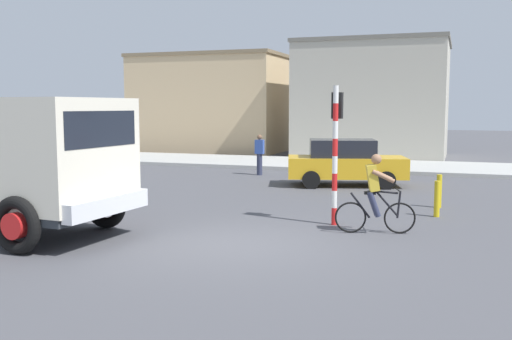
{
  "coord_description": "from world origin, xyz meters",
  "views": [
    {
      "loc": [
        4.04,
        -10.64,
        2.73
      ],
      "look_at": [
        -0.59,
        2.5,
        1.2
      ],
      "focal_mm": 40.72,
      "sensor_mm": 36.0,
      "label": 1
    }
  ],
  "objects_px": {
    "car_red_near": "(345,162)",
    "bollard_far": "(439,191)",
    "pedestrian_near_kerb": "(260,154)",
    "bollard_near": "(437,199)",
    "cyclist": "(375,194)",
    "traffic_light_pole": "(336,135)",
    "truck_foreground": "(5,157)"
  },
  "relations": [
    {
      "from": "car_red_near",
      "to": "truck_foreground",
      "type": "bearing_deg",
      "value": -118.58
    },
    {
      "from": "cyclist",
      "to": "traffic_light_pole",
      "type": "height_order",
      "value": "traffic_light_pole"
    },
    {
      "from": "truck_foreground",
      "to": "cyclist",
      "type": "height_order",
      "value": "truck_foreground"
    },
    {
      "from": "cyclist",
      "to": "pedestrian_near_kerb",
      "type": "xyz_separation_m",
      "value": [
        -5.83,
        9.27,
        -0.02
      ]
    },
    {
      "from": "traffic_light_pole",
      "to": "bollard_far",
      "type": "height_order",
      "value": "traffic_light_pole"
    },
    {
      "from": "truck_foreground",
      "to": "traffic_light_pole",
      "type": "xyz_separation_m",
      "value": [
        6.45,
        3.32,
        0.4
      ]
    },
    {
      "from": "car_red_near",
      "to": "bollard_near",
      "type": "height_order",
      "value": "car_red_near"
    },
    {
      "from": "truck_foreground",
      "to": "bollard_far",
      "type": "bearing_deg",
      "value": 36.7
    },
    {
      "from": "truck_foreground",
      "to": "bollard_near",
      "type": "bearing_deg",
      "value": 30.27
    },
    {
      "from": "cyclist",
      "to": "car_red_near",
      "type": "distance_m",
      "value": 7.6
    },
    {
      "from": "bollard_near",
      "to": "truck_foreground",
      "type": "bearing_deg",
      "value": -149.73
    },
    {
      "from": "traffic_light_pole",
      "to": "pedestrian_near_kerb",
      "type": "distance_m",
      "value": 9.93
    },
    {
      "from": "bollard_far",
      "to": "car_red_near",
      "type": "bearing_deg",
      "value": 132.51
    },
    {
      "from": "car_red_near",
      "to": "bollard_near",
      "type": "xyz_separation_m",
      "value": [
        3.22,
        -4.92,
        -0.37
      ]
    },
    {
      "from": "truck_foreground",
      "to": "car_red_near",
      "type": "bearing_deg",
      "value": 61.42
    },
    {
      "from": "bollard_near",
      "to": "bollard_far",
      "type": "bearing_deg",
      "value": 90.0
    },
    {
      "from": "traffic_light_pole",
      "to": "car_red_near",
      "type": "height_order",
      "value": "traffic_light_pole"
    },
    {
      "from": "truck_foreground",
      "to": "car_red_near",
      "type": "distance_m",
      "value": 11.38
    },
    {
      "from": "truck_foreground",
      "to": "car_red_near",
      "type": "height_order",
      "value": "truck_foreground"
    },
    {
      "from": "cyclist",
      "to": "car_red_near",
      "type": "relative_size",
      "value": 0.4
    },
    {
      "from": "cyclist",
      "to": "traffic_light_pole",
      "type": "distance_m",
      "value": 1.71
    },
    {
      "from": "pedestrian_near_kerb",
      "to": "bollard_far",
      "type": "xyz_separation_m",
      "value": [
        7.03,
        -5.46,
        -0.4
      ]
    },
    {
      "from": "car_red_near",
      "to": "cyclist",
      "type": "bearing_deg",
      "value": -74.52
    },
    {
      "from": "truck_foreground",
      "to": "pedestrian_near_kerb",
      "type": "bearing_deg",
      "value": 82.23
    },
    {
      "from": "truck_foreground",
      "to": "cyclist",
      "type": "xyz_separation_m",
      "value": [
        7.46,
        2.64,
        -0.8
      ]
    },
    {
      "from": "pedestrian_near_kerb",
      "to": "bollard_near",
      "type": "relative_size",
      "value": 1.8
    },
    {
      "from": "car_red_near",
      "to": "bollard_far",
      "type": "distance_m",
      "value": 4.79
    },
    {
      "from": "car_red_near",
      "to": "bollard_near",
      "type": "bearing_deg",
      "value": -56.75
    },
    {
      "from": "bollard_far",
      "to": "bollard_near",
      "type": "bearing_deg",
      "value": -90.0
    },
    {
      "from": "bollard_near",
      "to": "cyclist",
      "type": "bearing_deg",
      "value": -116.41
    },
    {
      "from": "cyclist",
      "to": "bollard_near",
      "type": "bearing_deg",
      "value": 63.59
    },
    {
      "from": "truck_foreground",
      "to": "traffic_light_pole",
      "type": "bearing_deg",
      "value": 27.2
    }
  ]
}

